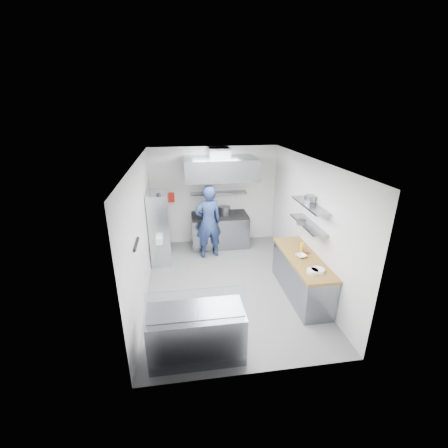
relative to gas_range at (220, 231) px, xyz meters
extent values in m
plane|color=slate|center=(-0.10, -2.10, -0.45)|extent=(5.00, 5.00, 0.00)
plane|color=silver|center=(-0.10, -2.10, 2.35)|extent=(5.00, 5.00, 0.00)
cube|color=white|center=(-0.10, 0.40, 0.95)|extent=(3.60, 2.80, 0.02)
cube|color=white|center=(-0.10, -4.60, 0.95)|extent=(3.60, 2.80, 0.02)
cube|color=white|center=(-1.90, -2.10, 0.95)|extent=(2.80, 5.00, 0.02)
cube|color=white|center=(1.70, -2.10, 0.95)|extent=(2.80, 5.00, 0.02)
cube|color=gray|center=(0.00, 0.00, 0.00)|extent=(1.60, 0.80, 0.90)
cube|color=black|center=(0.00, 0.00, 0.48)|extent=(1.57, 0.78, 0.06)
cylinder|color=slate|center=(-0.50, 0.05, 0.61)|extent=(0.29, 0.29, 0.20)
cylinder|color=slate|center=(0.13, -0.02, 0.63)|extent=(0.33, 0.33, 0.24)
cube|color=gray|center=(0.00, 0.24, 1.07)|extent=(1.60, 0.30, 0.04)
cylinder|color=slate|center=(-0.28, 0.28, 1.18)|extent=(0.24, 0.24, 0.18)
cube|color=gray|center=(0.00, -0.18, 1.85)|extent=(1.90, 1.15, 0.55)
cube|color=slate|center=(0.00, 0.05, 2.23)|extent=(0.55, 0.55, 0.24)
cube|color=red|center=(-1.35, 0.34, 0.97)|extent=(0.22, 0.10, 0.26)
imported|color=navy|center=(-0.38, -0.62, 0.53)|extent=(0.80, 0.61, 1.96)
cube|color=silver|center=(-1.63, -0.67, 0.48)|extent=(0.50, 0.90, 1.85)
cube|color=white|center=(-1.63, -1.21, 0.35)|extent=(0.15, 0.19, 0.17)
cube|color=yellow|center=(-1.63, -0.66, 0.85)|extent=(0.15, 0.19, 0.17)
cylinder|color=black|center=(-1.58, -0.94, 1.35)|extent=(0.11, 0.11, 0.18)
cube|color=black|center=(-1.88, -3.00, 1.10)|extent=(0.04, 0.55, 0.05)
cube|color=gray|center=(1.38, -2.70, -0.03)|extent=(0.62, 2.00, 0.84)
cube|color=olive|center=(1.38, -2.70, 0.42)|extent=(0.65, 2.04, 0.06)
cylinder|color=white|center=(1.30, -3.34, 0.48)|extent=(0.21, 0.21, 0.06)
cylinder|color=white|center=(1.41, -3.32, 0.48)|extent=(0.25, 0.25, 0.06)
cylinder|color=#C86738|center=(1.48, -2.56, 0.48)|extent=(0.15, 0.15, 0.06)
cylinder|color=yellow|center=(1.46, -2.41, 0.54)|extent=(0.06, 0.06, 0.18)
imported|color=white|center=(1.33, -2.70, 0.48)|extent=(0.27, 0.27, 0.05)
cube|color=gray|center=(1.54, -2.40, 1.05)|extent=(0.30, 1.30, 0.04)
cube|color=gray|center=(1.54, -2.40, 1.47)|extent=(0.30, 1.30, 0.04)
cylinder|color=slate|center=(1.38, -2.45, 1.12)|extent=(0.20, 0.20, 0.10)
cylinder|color=slate|center=(1.60, -2.27, 1.56)|extent=(0.25, 0.25, 0.14)
cube|color=gray|center=(-0.93, -4.10, -0.03)|extent=(1.50, 0.70, 0.85)
cube|color=silver|center=(-0.93, -4.22, 0.62)|extent=(1.47, 0.19, 0.42)
camera|label=1|loc=(-1.06, -7.92, 3.32)|focal=24.00mm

